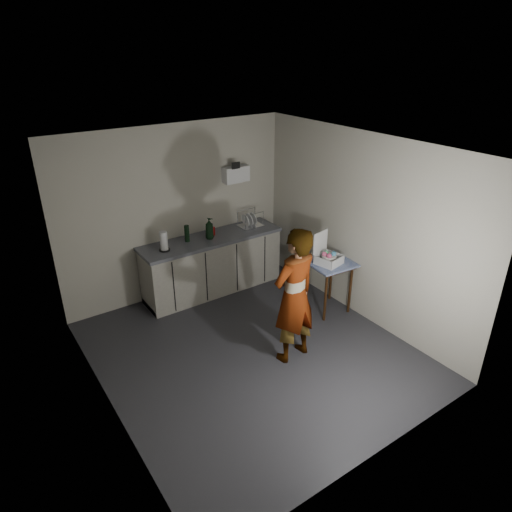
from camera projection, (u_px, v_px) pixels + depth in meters
ground at (252, 352)px, 5.86m from camera, size 4.00×4.00×0.00m
wall_back at (177, 213)px, 6.78m from camera, size 3.60×0.02×2.60m
wall_right at (360, 228)px, 6.22m from camera, size 0.02×4.00×2.60m
wall_left at (98, 307)px, 4.39m from camera, size 0.02×4.00×2.60m
ceiling at (251, 150)px, 4.75m from camera, size 3.60×4.00×0.01m
kitchen_counter at (213, 266)px, 7.15m from camera, size 2.24×0.62×0.91m
wall_shelf at (236, 174)px, 7.05m from camera, size 0.42×0.18×0.37m
side_table at (330, 268)px, 6.51m from camera, size 0.65×0.65×0.78m
standing_man at (294, 296)px, 5.42m from camera, size 0.68×0.49×1.74m
soap_bottle at (209, 228)px, 6.83m from camera, size 0.18×0.18×0.33m
soda_can at (213, 231)px, 7.00m from camera, size 0.06×0.06×0.12m
dark_bottle at (187, 233)px, 6.75m from camera, size 0.07×0.07×0.25m
paper_towel at (164, 242)px, 6.45m from camera, size 0.16×0.16×0.28m
dish_rack at (250, 223)px, 7.32m from camera, size 0.37×0.28×0.26m
bakery_box at (328, 257)px, 6.39m from camera, size 0.37×0.38×0.44m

